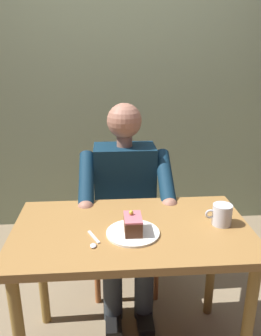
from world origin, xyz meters
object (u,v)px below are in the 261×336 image
object	(u,v)px
dining_table	(132,247)
dessert_spoon	(93,242)
seated_person	(126,204)
coffee_cup	(222,214)
chair	(124,212)
cake_slice	(134,224)

from	to	relation	value
dining_table	dessert_spoon	size ratio (longest dim) A/B	7.65
seated_person	dessert_spoon	bearing A→B (deg)	73.75
coffee_cup	dessert_spoon	size ratio (longest dim) A/B	0.88
chair	dessert_spoon	distance (m)	0.81
dessert_spoon	cake_slice	bearing A→B (deg)	-161.77
dining_table	coffee_cup	world-z (taller)	coffee_cup
dining_table	chair	size ratio (longest dim) A/B	1.20
seated_person	dessert_spoon	xyz separation A→B (m)	(0.17, 0.58, 0.11)
cake_slice	dessert_spoon	bearing A→B (deg)	18.23
chair	cake_slice	xyz separation A→B (m)	(-0.00, 0.70, 0.29)
chair	cake_slice	world-z (taller)	chair
chair	dining_table	bearing A→B (deg)	90.00
dining_table	coffee_cup	distance (m)	0.44
dining_table	cake_slice	size ratio (longest dim) A/B	8.95
seated_person	coffee_cup	bearing A→B (deg)	131.45
cake_slice	coffee_cup	bearing A→B (deg)	-171.83
seated_person	cake_slice	xyz separation A→B (m)	(-0.00, 0.52, 0.15)
dining_table	coffee_cup	bearing A→B (deg)	-179.68
coffee_cup	dessert_spoon	world-z (taller)	coffee_cup
chair	coffee_cup	world-z (taller)	chair
chair	dessert_spoon	xyz separation A→B (m)	(0.17, 0.76, 0.25)
cake_slice	coffee_cup	size ratio (longest dim) A/B	0.97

